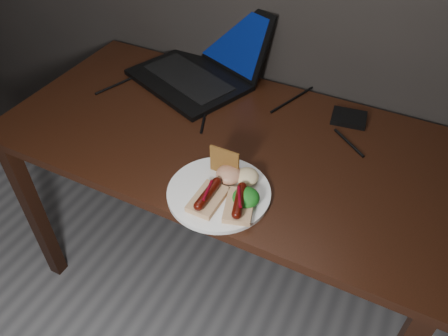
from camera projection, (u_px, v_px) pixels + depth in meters
desk at (227, 157)px, 1.40m from camera, size 1.40×0.70×0.75m
laptop at (201, 64)px, 1.56m from camera, size 0.51×0.49×0.25m
hard_drive at (349, 118)px, 1.39m from camera, size 0.12×0.10×0.02m
desk_cables at (231, 106)px, 1.45m from camera, size 0.91×0.41×0.01m
plate at (219, 193)px, 1.15m from camera, size 0.29×0.29×0.01m
bread_sausage_center at (208, 197)px, 1.11m from camera, size 0.07×0.12×0.04m
bread_sausage_right at (239, 203)px, 1.09m from camera, size 0.10×0.13×0.04m
crispbread at (224, 162)px, 1.17m from camera, size 0.09×0.01×0.08m
salad_greens at (246, 197)px, 1.11m from camera, size 0.07×0.07×0.04m
salsa_mound at (229, 174)px, 1.17m from camera, size 0.07×0.07×0.04m
coleslaw_mound at (247, 176)px, 1.16m from camera, size 0.06×0.06×0.04m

